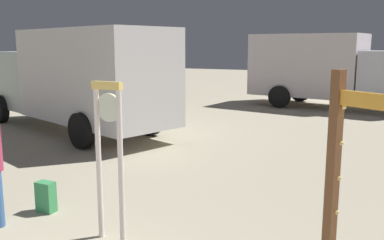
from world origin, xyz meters
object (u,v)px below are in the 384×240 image
at_px(box_truck_far, 325,68).
at_px(standing_clock, 109,146).
at_px(backpack, 46,197).
at_px(box_truck_near, 81,77).
at_px(arrow_sign, 368,154).

bearing_deg(box_truck_far, standing_clock, -93.52).
bearing_deg(backpack, box_truck_far, 80.14).
relative_size(backpack, box_truck_near, 0.06).
xyz_separation_m(arrow_sign, box_truck_far, (-2.21, 13.95, 0.03)).
xyz_separation_m(standing_clock, arrow_sign, (3.05, -0.32, 0.31)).
bearing_deg(box_truck_near, standing_clock, -48.07).
distance_m(standing_clock, box_truck_far, 13.66).
xyz_separation_m(arrow_sign, box_truck_near, (-7.90, 5.72, 0.04)).
bearing_deg(standing_clock, arrow_sign, -5.94).
xyz_separation_m(standing_clock, backpack, (-1.47, 0.35, -1.03)).
bearing_deg(arrow_sign, backpack, 171.60).
relative_size(backpack, box_truck_far, 0.07).
xyz_separation_m(backpack, box_truck_near, (-3.38, 5.05, 1.38)).
bearing_deg(box_truck_near, backpack, -56.19).
height_order(backpack, box_truck_far, box_truck_far).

